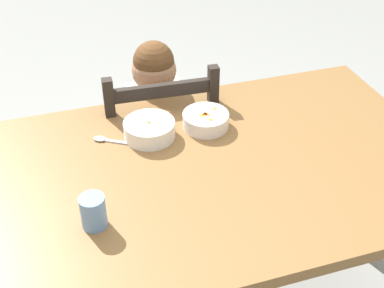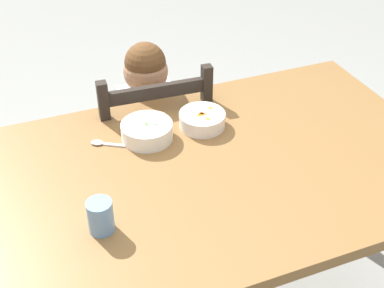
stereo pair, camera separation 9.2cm
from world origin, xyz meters
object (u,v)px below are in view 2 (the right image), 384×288
Objects in this scene: dining_chair at (151,157)px; spoon at (103,143)px; drinking_cup at (101,216)px; child_figure at (151,121)px; bowl_of_peas at (147,131)px; dining_table at (200,191)px; bowl_of_carrots at (202,119)px.

dining_chair is 7.12× the size of spoon.
spoon is 0.39m from drinking_cup.
bowl_of_peas is at bearing -108.72° from child_figure.
dining_table is 0.56m from dining_chair.
spoon is 1.32× the size of drinking_cup.
bowl_of_peas is 1.08× the size of bowl_of_carrots.
dining_chair is 9.37× the size of drinking_cup.
bowl_of_peas is (-0.10, 0.21, 0.13)m from dining_table.
spoon is at bearing 137.06° from dining_table.
bowl_of_peas is 0.20m from bowl_of_carrots.
bowl_of_peas is 0.43m from drinking_cup.
dining_chair reaches higher than dining_table.
bowl_of_peas is (-0.10, -0.30, 0.35)m from dining_chair.
spoon is at bearing 176.53° from bowl_of_carrots.
bowl_of_carrots is at bearing 66.22° from dining_table.
bowl_of_peas reaches higher than dining_table.
bowl_of_carrots is at bearing -3.47° from spoon.
dining_table is at bearing -42.94° from spoon.
bowl_of_carrots reaches higher than dining_table.
bowl_of_carrots is at bearing 39.19° from drinking_cup.
dining_chair is 0.47m from bowl_of_carrots.
child_figure reaches higher than drinking_cup.
bowl_of_peas reaches higher than spoon.
dining_chair is 5.28× the size of bowl_of_peas.
drinking_cup is (-0.24, -0.36, 0.02)m from bowl_of_peas.
spoon is (-0.34, 0.02, -0.02)m from bowl_of_carrots.
drinking_cup reaches higher than spoon.
dining_chair reaches higher than bowl_of_peas.
child_figure is at bearing -65.82° from dining_chair.
bowl_of_carrots is (0.20, 0.00, -0.00)m from bowl_of_peas.
dining_table is at bearing -89.03° from dining_chair.
bowl_of_carrots is 0.57m from drinking_cup.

